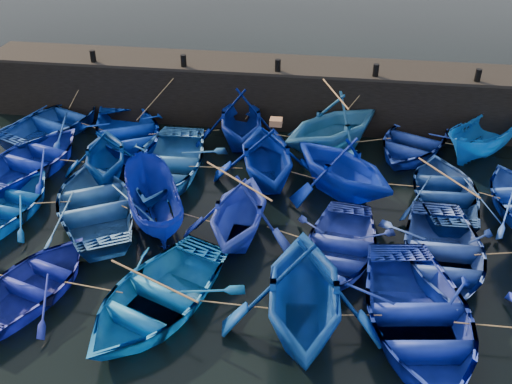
# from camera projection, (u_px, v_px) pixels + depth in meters

# --- Properties ---
(ground) EXTENTS (120.00, 120.00, 0.00)m
(ground) POSITION_uv_depth(u_px,v_px,m) (241.00, 269.00, 17.09)
(ground) COLOR black
(ground) RESTS_ON ground
(quay_wall) EXTENTS (26.00, 2.50, 2.50)m
(quay_wall) POSITION_uv_depth(u_px,v_px,m) (279.00, 93.00, 25.17)
(quay_wall) COLOR black
(quay_wall) RESTS_ON ground
(quay_top) EXTENTS (26.00, 2.50, 0.12)m
(quay_top) POSITION_uv_depth(u_px,v_px,m) (280.00, 65.00, 24.46)
(quay_top) COLOR black
(quay_top) RESTS_ON quay_wall
(bollard_0) EXTENTS (0.24, 0.24, 0.50)m
(bollard_0) POSITION_uv_depth(u_px,v_px,m) (93.00, 56.00, 24.49)
(bollard_0) COLOR black
(bollard_0) RESTS_ON quay_top
(bollard_1) EXTENTS (0.24, 0.24, 0.50)m
(bollard_1) POSITION_uv_depth(u_px,v_px,m) (184.00, 61.00, 24.02)
(bollard_1) COLOR black
(bollard_1) RESTS_ON quay_top
(bollard_2) EXTENTS (0.24, 0.24, 0.50)m
(bollard_2) POSITION_uv_depth(u_px,v_px,m) (278.00, 65.00, 23.54)
(bollard_2) COLOR black
(bollard_2) RESTS_ON quay_top
(bollard_3) EXTENTS (0.24, 0.24, 0.50)m
(bollard_3) POSITION_uv_depth(u_px,v_px,m) (376.00, 70.00, 23.07)
(bollard_3) COLOR black
(bollard_3) RESTS_ON quay_top
(bollard_4) EXTENTS (0.24, 0.24, 0.50)m
(bollard_4) POSITION_uv_depth(u_px,v_px,m) (478.00, 75.00, 22.60)
(bollard_4) COLOR black
(bollard_4) RESTS_ON quay_top
(boat_0) EXTENTS (5.52, 6.26, 1.08)m
(boat_0) POSITION_uv_depth(u_px,v_px,m) (57.00, 121.00, 24.48)
(boat_0) COLOR #0F3798
(boat_0) RESTS_ON ground
(boat_1) EXTENTS (6.06, 6.71, 1.14)m
(boat_1) POSITION_uv_depth(u_px,v_px,m) (127.00, 132.00, 23.45)
(boat_1) COLOR #052BB2
(boat_1) RESTS_ON ground
(boat_2) EXTENTS (4.54, 5.03, 2.32)m
(boat_2) POSITION_uv_depth(u_px,v_px,m) (241.00, 118.00, 23.25)
(boat_2) COLOR navy
(boat_2) RESTS_ON ground
(boat_3) EXTENTS (6.38, 6.38, 2.55)m
(boat_3) POSITION_uv_depth(u_px,v_px,m) (333.00, 124.00, 22.48)
(boat_3) COLOR #2467A2
(boat_3) RESTS_ON ground
(boat_4) EXTENTS (5.32, 6.02, 1.04)m
(boat_4) POSITION_uv_depth(u_px,v_px,m) (413.00, 140.00, 22.97)
(boat_4) COLOR navy
(boat_4) RESTS_ON ground
(boat_5) EXTENTS (4.06, 4.48, 1.71)m
(boat_5) POSITION_uv_depth(u_px,v_px,m) (483.00, 140.00, 22.28)
(boat_5) COLOR blue
(boat_5) RESTS_ON ground
(boat_6) EXTENTS (4.89, 5.86, 1.05)m
(boat_6) POSITION_uv_depth(u_px,v_px,m) (33.00, 158.00, 21.72)
(boat_6) COLOR #0B1F95
(boat_6) RESTS_ON ground
(boat_7) EXTENTS (4.28, 4.61, 1.98)m
(boat_7) POSITION_uv_depth(u_px,v_px,m) (105.00, 153.00, 21.07)
(boat_7) COLOR navy
(boat_7) RESTS_ON ground
(boat_8) EXTENTS (4.09, 5.69, 1.18)m
(boat_8) POSITION_uv_depth(u_px,v_px,m) (165.00, 164.00, 21.23)
(boat_8) COLOR #2260B2
(boat_8) RESTS_ON ground
(boat_9) EXTENTS (4.95, 5.40, 2.40)m
(boat_9) POSITION_uv_depth(u_px,v_px,m) (267.00, 155.00, 20.56)
(boat_9) COLOR #001986
(boat_9) RESTS_ON ground
(boat_10) EXTENTS (5.98, 5.95, 2.39)m
(boat_10) POSITION_uv_depth(u_px,v_px,m) (343.00, 165.00, 19.95)
(boat_10) COLOR #0622BF
(boat_10) RESTS_ON ground
(boat_11) EXTENTS (3.55, 4.86, 0.99)m
(boat_11) POSITION_uv_depth(u_px,v_px,m) (445.00, 190.00, 19.87)
(boat_11) COLOR navy
(boat_11) RESTS_ON ground
(boat_13) EXTENTS (3.67, 4.68, 0.88)m
(boat_13) POSITION_uv_depth(u_px,v_px,m) (9.00, 204.00, 19.22)
(boat_13) COLOR #084AA7
(boat_13) RESTS_ON ground
(boat_14) EXTENTS (5.95, 6.57, 1.12)m
(boat_14) POSITION_uv_depth(u_px,v_px,m) (96.00, 203.00, 19.05)
(boat_14) COLOR #255690
(boat_14) RESTS_ON ground
(boat_15) EXTENTS (3.43, 4.64, 1.69)m
(boat_15) POSITION_uv_depth(u_px,v_px,m) (153.00, 203.00, 18.54)
(boat_15) COLOR navy
(boat_15) RESTS_ON ground
(boat_16) EXTENTS (3.78, 4.30, 2.15)m
(boat_16) POSITION_uv_depth(u_px,v_px,m) (239.00, 211.00, 17.77)
(boat_16) COLOR #2238C9
(boat_16) RESTS_ON ground
(boat_17) EXTENTS (3.75, 4.86, 0.93)m
(boat_17) POSITION_uv_depth(u_px,v_px,m) (340.00, 246.00, 17.26)
(boat_17) COLOR #2235A0
(boat_17) RESTS_ON ground
(boat_18) EXTENTS (3.69, 5.12, 1.05)m
(boat_18) POSITION_uv_depth(u_px,v_px,m) (443.00, 253.00, 16.88)
(boat_18) COLOR #2745A1
(boat_18) RESTS_ON ground
(boat_21) EXTENTS (4.11, 4.90, 0.87)m
(boat_21) POSITION_uv_depth(u_px,v_px,m) (35.00, 282.00, 15.93)
(boat_21) COLOR navy
(boat_21) RESTS_ON ground
(boat_22) EXTENTS (5.36, 6.16, 1.07)m
(boat_22) POSITION_uv_depth(u_px,v_px,m) (155.00, 296.00, 15.30)
(boat_22) COLOR blue
(boat_22) RESTS_ON ground
(boat_23) EXTENTS (4.61, 5.23, 2.57)m
(boat_23) POSITION_uv_depth(u_px,v_px,m) (304.00, 290.00, 14.40)
(boat_23) COLOR #093C95
(boat_23) RESTS_ON ground
(boat_24) EXTENTS (4.91, 6.29, 1.19)m
(boat_24) POSITION_uv_depth(u_px,v_px,m) (418.00, 317.00, 14.55)
(boat_24) COLOR #1228A3
(boat_24) RESTS_ON ground
(wooden_crate) EXTENTS (0.43, 0.40, 0.23)m
(wooden_crate) POSITION_uv_depth(u_px,v_px,m) (276.00, 122.00, 19.82)
(wooden_crate) COLOR #8C5D3D
(wooden_crate) RESTS_ON boat_9
(mooring_ropes) EXTENTS (17.66, 11.66, 2.10)m
(mooring_ropes) POSITION_uv_depth(u_px,v_px,m) (264.00, 160.00, 20.84)
(mooring_ropes) COLOR tan
(mooring_ropes) RESTS_ON ground
(loose_oars) EXTENTS (10.74, 11.80, 1.62)m
(loose_oars) POSITION_uv_depth(u_px,v_px,m) (305.00, 174.00, 18.38)
(loose_oars) COLOR #99724C
(loose_oars) RESTS_ON ground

